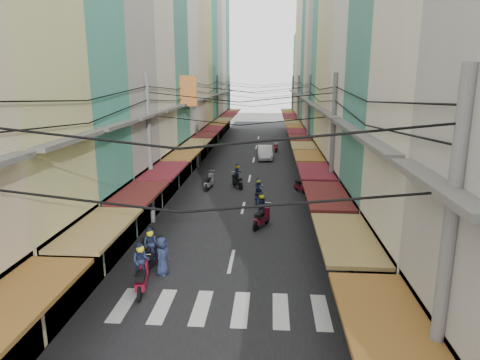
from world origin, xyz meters
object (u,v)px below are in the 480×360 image
at_px(white_car, 265,159).
at_px(market_umbrella, 418,256).
at_px(bicycle, 374,276).
at_px(traffic_sign, 336,201).

relative_size(white_car, market_umbrella, 2.08).
xyz_separation_m(bicycle, traffic_sign, (-1.22, 3.08, 2.31)).
relative_size(market_umbrella, traffic_sign, 0.71).
xyz_separation_m(white_car, traffic_sign, (3.69, -22.60, 2.31)).
bearing_deg(white_car, market_umbrella, -81.92).
bearing_deg(bicycle, market_umbrella, -148.77).
relative_size(bicycle, traffic_sign, 0.56).
distance_m(bicycle, market_umbrella, 3.22).
height_order(white_car, market_umbrella, market_umbrella).
distance_m(white_car, market_umbrella, 28.73).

